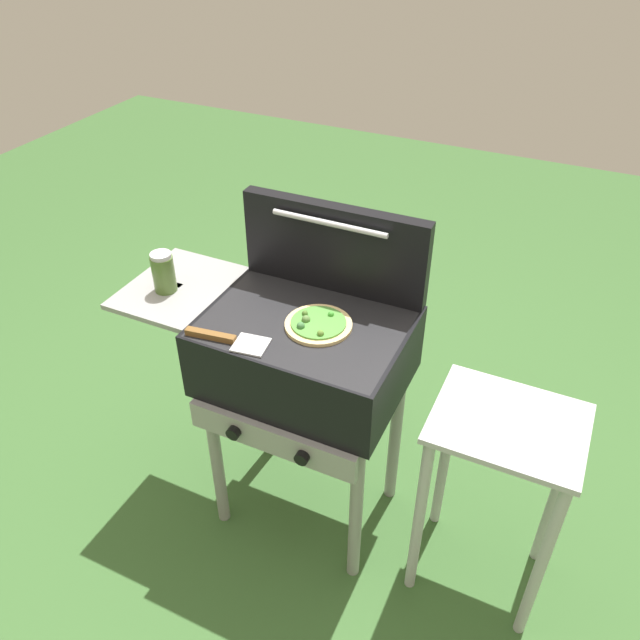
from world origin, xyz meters
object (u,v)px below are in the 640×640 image
(grill, at_px, (302,356))
(sauce_jar, at_px, (163,272))
(spatula, at_px, (227,339))
(pizza_veggie, at_px, (318,324))
(prep_table, at_px, (498,470))

(grill, xyz_separation_m, sauce_jar, (-0.49, -0.04, 0.21))
(sauce_jar, xyz_separation_m, spatula, (0.33, -0.15, -0.06))
(sauce_jar, distance_m, spatula, 0.37)
(grill, relative_size, pizza_veggie, 4.59)
(grill, xyz_separation_m, spatula, (-0.15, -0.19, 0.15))
(grill, xyz_separation_m, prep_table, (0.67, 0.00, -0.22))
(pizza_veggie, xyz_separation_m, sauce_jar, (-0.55, -0.03, 0.06))
(grill, distance_m, spatula, 0.28)
(pizza_veggie, height_order, spatula, pizza_veggie)
(spatula, xyz_separation_m, prep_table, (0.83, 0.19, -0.37))
(sauce_jar, bearing_deg, prep_table, 1.99)
(pizza_veggie, distance_m, prep_table, 0.72)
(spatula, bearing_deg, grill, 50.64)
(pizza_veggie, bearing_deg, spatula, -139.58)
(grill, bearing_deg, sauce_jar, -175.78)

